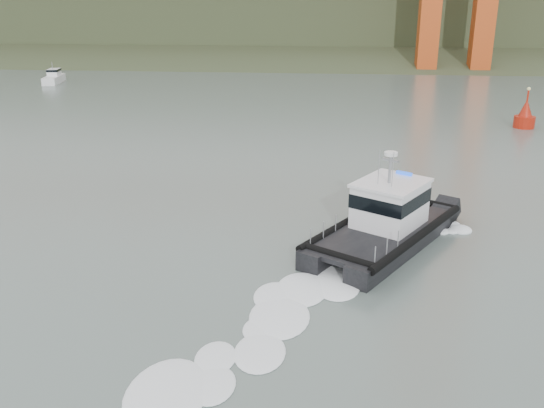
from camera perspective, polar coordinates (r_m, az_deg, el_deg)
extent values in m
plane|color=#485650|center=(25.67, -2.26, -9.84)|extent=(400.00, 400.00, 0.00)
cube|color=#2F3F24|center=(114.82, 3.78, 13.58)|extent=(500.00, 44.72, 16.25)
cube|color=#2F3F24|center=(142.26, 4.18, 17.23)|extent=(500.00, 70.00, 18.00)
cube|color=black|center=(32.53, 8.44, -2.57)|extent=(6.60, 9.58, 1.15)
cube|color=black|center=(31.50, 12.55, -3.63)|extent=(6.60, 9.58, 1.15)
cube|color=black|center=(31.42, 10.11, -2.60)|extent=(8.04, 9.73, 0.24)
cube|color=white|center=(31.79, 11.04, -0.05)|extent=(4.25, 4.43, 2.20)
cube|color=black|center=(31.66, 11.09, 0.63)|extent=(4.33, 4.51, 0.72)
cube|color=white|center=(31.41, 11.18, 1.97)|extent=(4.51, 4.70, 0.15)
cylinder|color=gray|center=(30.93, 11.04, 3.22)|extent=(0.15, 0.15, 1.72)
cylinder|color=white|center=(30.71, 11.14, 4.67)|extent=(0.67, 0.67, 0.17)
cube|color=white|center=(89.72, -19.84, 10.95)|extent=(2.44, 5.47, 1.06)
cube|color=white|center=(90.02, -19.83, 11.55)|extent=(1.67, 2.28, 1.06)
cube|color=black|center=(89.97, -19.85, 11.77)|extent=(1.72, 2.33, 0.31)
cylinder|color=gray|center=(89.48, -19.98, 12.12)|extent=(0.07, 0.07, 1.06)
cylinder|color=#A31B0B|center=(62.29, 22.63, 7.05)|extent=(1.93, 1.93, 1.29)
cone|color=#A31B0B|center=(62.05, 22.79, 8.20)|extent=(1.50, 1.50, 1.93)
cylinder|color=#A31B0B|center=(61.83, 22.95, 9.37)|extent=(0.17, 0.17, 1.07)
sphere|color=#E5D87F|center=(61.74, 23.03, 9.95)|extent=(0.32, 0.32, 0.32)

